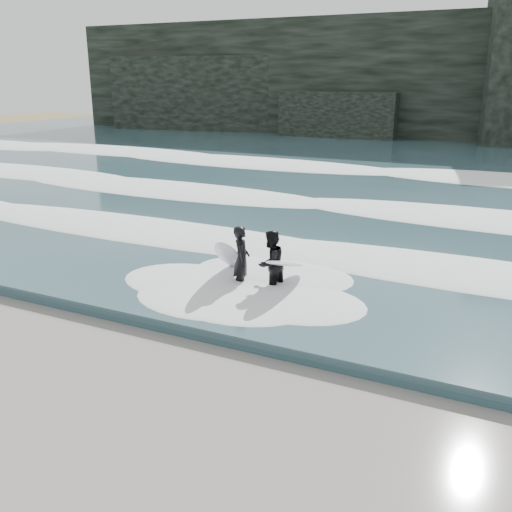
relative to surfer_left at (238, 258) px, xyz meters
The scene contains 8 objects.
ground 6.13m from the surfer_left, 100.55° to the right, with size 120.00×120.00×0.00m, color olive.
sea 23.07m from the surfer_left, 92.76° to the left, with size 90.00×52.00×0.30m, color #2E4C54.
headland 40.26m from the surfer_left, 91.59° to the left, with size 70.00×9.00×10.00m, color black.
foam_near 3.27m from the surfer_left, 110.11° to the left, with size 60.00×3.20×0.20m, color white.
foam_mid 10.11m from the surfer_left, 96.32° to the left, with size 60.00×4.00×0.24m, color white.
foam_far 19.07m from the surfer_left, 93.34° to the left, with size 60.00×4.80×0.30m, color white.
surfer_left is the anchor object (origin of this frame).
surfer_right 0.94m from the surfer_left, ahead, with size 1.15×2.18×1.69m.
Camera 1 is at (7.56, -6.12, 5.28)m, focal length 40.00 mm.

